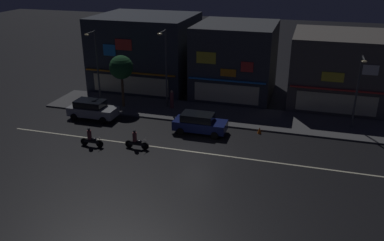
{
  "coord_description": "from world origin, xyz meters",
  "views": [
    {
      "loc": [
        7.15,
        -25.69,
        13.48
      ],
      "look_at": [
        -1.26,
        2.98,
        1.23
      ],
      "focal_mm": 37.7,
      "sensor_mm": 36.0,
      "label": 1
    }
  ],
  "objects": [
    {
      "name": "streetlamp_east",
      "position": [
        11.25,
        7.8,
        3.8
      ],
      "size": [
        0.44,
        1.64,
        6.09
      ],
      "color": "#47494C",
      "rests_on": "sidewalk_far"
    },
    {
      "name": "storefront_center_block",
      "position": [
        -9.94,
        14.75,
        3.82
      ],
      "size": [
        10.23,
        9.18,
        7.65
      ],
      "color": "#2D333D",
      "rests_on": "ground"
    },
    {
      "name": "traffic_cone",
      "position": [
        3.97,
        4.74,
        0.28
      ],
      "size": [
        0.36,
        0.36,
        0.55
      ],
      "primitive_type": "cone",
      "color": "orange",
      "rests_on": "ground"
    },
    {
      "name": "storefront_right_block",
      "position": [
        -0.0,
        14.5,
        3.62
      ],
      "size": [
        7.79,
        8.67,
        7.25
      ],
      "color": "#383A3F",
      "rests_on": "ground"
    },
    {
      "name": "ground_plane",
      "position": [
        0.0,
        0.0,
        0.0
      ],
      "size": [
        140.0,
        140.0,
        0.0
      ],
      "primitive_type": "plane",
      "color": "black"
    },
    {
      "name": "lane_divider_stripe",
      "position": [
        0.0,
        0.0,
        0.01
      ],
      "size": [
        31.47,
        0.16,
        0.01
      ],
      "primitive_type": "cube",
      "color": "beige",
      "rests_on": "ground"
    },
    {
      "name": "streetlamp_west",
      "position": [
        -12.32,
        7.96,
        4.21
      ],
      "size": [
        0.44,
        1.64,
        6.88
      ],
      "color": "#47494C",
      "rests_on": "sidewalk_far"
    },
    {
      "name": "motorcycle_following",
      "position": [
        -8.0,
        -1.27,
        0.63
      ],
      "size": [
        1.9,
        0.6,
        1.52
      ],
      "rotation": [
        0.0,
        0.0,
        3.04
      ],
      "color": "black",
      "rests_on": "ground"
    },
    {
      "name": "sidewalk_far",
      "position": [
        0.0,
        7.73,
        0.07
      ],
      "size": [
        33.13,
        5.02,
        0.14
      ],
      "primitive_type": "cube",
      "color": "#4C4C4F",
      "rests_on": "ground"
    },
    {
      "name": "street_tree",
      "position": [
        -9.3,
        7.16,
        3.92
      ],
      "size": [
        2.2,
        2.2,
        4.92
      ],
      "color": "#473323",
      "rests_on": "sidewalk_far"
    },
    {
      "name": "motorcycle_lead",
      "position": [
        -4.56,
        -0.67,
        0.63
      ],
      "size": [
        1.9,
        0.6,
        1.52
      ],
      "rotation": [
        0.0,
        0.0,
        3.06
      ],
      "color": "black",
      "rests_on": "ground"
    },
    {
      "name": "storefront_left_block",
      "position": [
        9.94,
        14.66,
        3.37
      ],
      "size": [
        8.61,
        8.99,
        6.74
      ],
      "color": "#56514C",
      "rests_on": "ground"
    },
    {
      "name": "streetlamp_mid",
      "position": [
        -5.28,
        8.02,
        4.43
      ],
      "size": [
        0.44,
        1.64,
        7.29
      ],
      "color": "#47494C",
      "rests_on": "sidewalk_far"
    },
    {
      "name": "parked_car_near_kerb",
      "position": [
        -10.76,
        3.89,
        0.87
      ],
      "size": [
        4.3,
        1.98,
        1.67
      ],
      "color": "#9EA0A5",
      "rests_on": "ground"
    },
    {
      "name": "pedestrian_on_sidewalk",
      "position": [
        -4.73,
        8.04,
        0.95
      ],
      "size": [
        0.34,
        0.34,
        1.74
      ],
      "rotation": [
        0.0,
        0.0,
        0.48
      ],
      "color": "brown",
      "rests_on": "sidewalk_far"
    },
    {
      "name": "parked_car_trailing",
      "position": [
        -0.78,
        3.49,
        0.87
      ],
      "size": [
        4.3,
        1.98,
        1.67
      ],
      "rotation": [
        0.0,
        0.0,
        3.14
      ],
      "color": "navy",
      "rests_on": "ground"
    }
  ]
}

